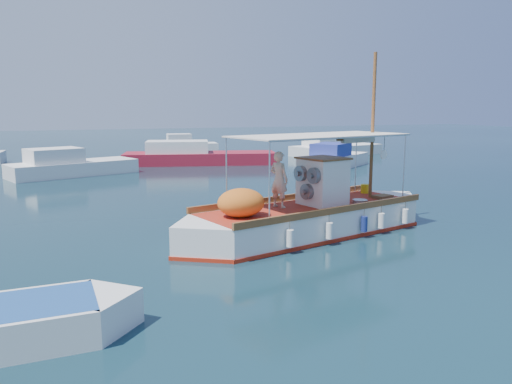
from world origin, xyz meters
name	(u,v)px	position (x,y,z in m)	size (l,w,h in m)	color
ground	(303,240)	(0.00, 0.00, 0.00)	(160.00, 160.00, 0.00)	black
fishing_caique	(309,218)	(0.53, 0.61, 0.51)	(9.19, 4.08, 5.76)	white
bg_boat_nw	(70,167)	(-5.81, 17.43, 0.49)	(7.31, 4.52, 1.80)	silver
bg_boat_n	(195,157)	(2.37, 20.48, 0.49)	(10.59, 5.40, 1.80)	maroon
bg_boat_ne	(335,160)	(10.23, 15.28, 0.49)	(6.17, 5.35, 1.80)	silver
bg_boat_e	(334,149)	(14.61, 22.69, 0.49)	(8.29, 4.13, 1.80)	silver
bg_boat_far_n	(186,147)	(4.01, 29.59, 0.49)	(5.17, 2.54, 1.80)	silver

